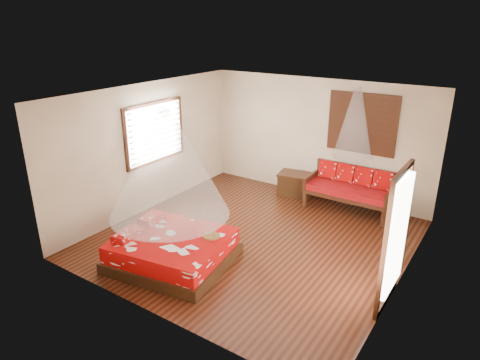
{
  "coord_description": "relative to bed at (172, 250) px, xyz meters",
  "views": [
    {
      "loc": [
        3.9,
        -6.33,
        4.06
      ],
      "look_at": [
        -0.34,
        0.01,
        1.15
      ],
      "focal_mm": 32.0,
      "sensor_mm": 36.0,
      "label": 1
    }
  ],
  "objects": [
    {
      "name": "daybed",
      "position": [
        1.78,
        3.93,
        0.27
      ],
      "size": [
        1.9,
        0.84,
        0.97
      ],
      "color": "black",
      "rests_on": "floor"
    },
    {
      "name": "shutter_panel",
      "position": [
        1.78,
        4.26,
        1.65
      ],
      "size": [
        1.52,
        0.06,
        1.32
      ],
      "color": "black",
      "rests_on": "wall_back"
    },
    {
      "name": "bed",
      "position": [
        0.0,
        0.0,
        0.0
      ],
      "size": [
        2.16,
        2.01,
        0.63
      ],
      "rotation": [
        0.0,
        0.0,
        0.16
      ],
      "color": "black",
      "rests_on": "floor"
    },
    {
      "name": "room",
      "position": [
        0.74,
        1.54,
        1.15
      ],
      "size": [
        5.54,
        5.54,
        2.84
      ],
      "color": "black",
      "rests_on": "ground"
    },
    {
      "name": "mosquito_net_main",
      "position": [
        0.01,
        0.0,
        1.6
      ],
      "size": [
        2.0,
        2.0,
        1.8
      ],
      "primitive_type": "cone",
      "color": "silver",
      "rests_on": "ceiling"
    },
    {
      "name": "window_left",
      "position": [
        -1.97,
        1.74,
        1.45
      ],
      "size": [
        0.1,
        1.74,
        1.34
      ],
      "color": "black",
      "rests_on": "wall_left"
    },
    {
      "name": "storage_chest",
      "position": [
        0.38,
        3.99,
        0.03
      ],
      "size": [
        0.89,
        0.72,
        0.54
      ],
      "rotation": [
        0.0,
        0.0,
        0.19
      ],
      "color": "black",
      "rests_on": "floor"
    },
    {
      "name": "glazed_door",
      "position": [
        3.45,
        0.94,
        0.82
      ],
      "size": [
        0.08,
        1.02,
        2.16
      ],
      "color": "black",
      "rests_on": "floor"
    },
    {
      "name": "mosquito_net_daybed",
      "position": [
        1.78,
        3.79,
        1.75
      ],
      "size": [
        0.83,
        0.83,
        1.5
      ],
      "primitive_type": "cone",
      "color": "silver",
      "rests_on": "ceiling"
    },
    {
      "name": "wine_tray",
      "position": [
        0.57,
        0.39,
        0.31
      ],
      "size": [
        0.3,
        0.3,
        0.24
      ],
      "rotation": [
        0.0,
        0.0,
        0.06
      ],
      "color": "brown",
      "rests_on": "bed"
    }
  ]
}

